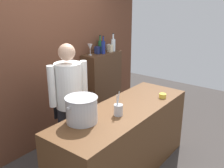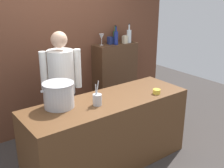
% 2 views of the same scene
% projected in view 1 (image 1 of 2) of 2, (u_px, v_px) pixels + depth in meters
% --- Properties ---
extents(brick_back_panel, '(4.40, 0.10, 3.00)m').
position_uv_depth(brick_back_panel, '(46.00, 47.00, 3.71)').
color(brick_back_panel, brown).
rests_on(brick_back_panel, ground_plane).
extents(prep_counter, '(2.08, 0.70, 0.90)m').
position_uv_depth(prep_counter, '(124.00, 141.00, 3.24)').
color(prep_counter, brown).
rests_on(prep_counter, ground_plane).
extents(bar_cabinet, '(0.76, 0.32, 1.27)m').
position_uv_depth(bar_cabinet, '(102.00, 87.00, 4.63)').
color(bar_cabinet, '#472D1C').
rests_on(bar_cabinet, ground_plane).
extents(chef, '(0.51, 0.40, 1.66)m').
position_uv_depth(chef, '(69.00, 98.00, 3.27)').
color(chef, black).
rests_on(chef, ground_plane).
extents(stockpot_large, '(0.41, 0.35, 0.28)m').
position_uv_depth(stockpot_large, '(82.00, 110.00, 2.73)').
color(stockpot_large, '#B7BABF').
rests_on(stockpot_large, prep_counter).
extents(utensil_crock, '(0.10, 0.10, 0.29)m').
position_uv_depth(utensil_crock, '(118.00, 110.00, 2.90)').
color(utensil_crock, '#B7BABF').
rests_on(utensil_crock, prep_counter).
extents(butter_jar, '(0.10, 0.10, 0.06)m').
position_uv_depth(butter_jar, '(163.00, 96.00, 3.43)').
color(butter_jar, yellow).
rests_on(butter_jar, prep_counter).
extents(wine_bottle_green, '(0.07, 0.07, 0.29)m').
position_uv_depth(wine_bottle_green, '(100.00, 46.00, 4.51)').
color(wine_bottle_green, '#1E592D').
rests_on(wine_bottle_green, bar_cabinet).
extents(wine_bottle_cobalt, '(0.07, 0.07, 0.31)m').
position_uv_depth(wine_bottle_cobalt, '(103.00, 47.00, 4.33)').
color(wine_bottle_cobalt, navy).
rests_on(wine_bottle_cobalt, bar_cabinet).
extents(wine_bottle_clear, '(0.08, 0.08, 0.32)m').
position_uv_depth(wine_bottle_clear, '(113.00, 45.00, 4.55)').
color(wine_bottle_clear, silver).
rests_on(wine_bottle_clear, bar_cabinet).
extents(wine_glass_short, '(0.08, 0.08, 0.19)m').
position_uv_depth(wine_glass_short, '(90.00, 47.00, 4.22)').
color(wine_glass_short, silver).
rests_on(wine_glass_short, bar_cabinet).
extents(spice_tin_navy, '(0.08, 0.08, 0.12)m').
position_uv_depth(spice_tin_navy, '(98.00, 50.00, 4.36)').
color(spice_tin_navy, navy).
rests_on(spice_tin_navy, bar_cabinet).
extents(spice_tin_silver, '(0.08, 0.08, 0.11)m').
position_uv_depth(spice_tin_silver, '(110.00, 47.00, 4.67)').
color(spice_tin_silver, '#B2B2B7').
rests_on(spice_tin_silver, bar_cabinet).
extents(spice_tin_cream, '(0.07, 0.07, 0.13)m').
position_uv_depth(spice_tin_cream, '(110.00, 48.00, 4.49)').
color(spice_tin_cream, beige).
rests_on(spice_tin_cream, bar_cabinet).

